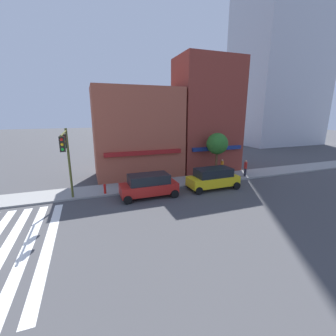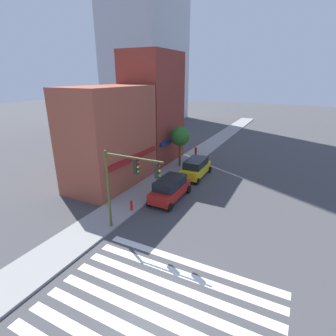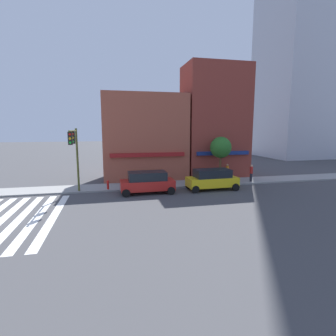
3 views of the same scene
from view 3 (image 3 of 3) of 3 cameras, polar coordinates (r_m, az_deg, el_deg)
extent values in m
cube|color=gray|center=(27.04, -29.19, -4.51)|extent=(120.00, 3.00, 0.15)
cube|color=silver|center=(19.85, -32.38, -9.48)|extent=(0.54, 10.80, 0.01)
cube|color=silver|center=(19.54, -29.54, -9.53)|extent=(0.54, 10.80, 0.01)
cube|color=silver|center=(19.27, -26.61, -9.56)|extent=(0.54, 10.80, 0.01)
cube|color=silver|center=(19.05, -23.61, -9.57)|extent=(0.54, 10.80, 0.01)
cube|color=#9E4C38|center=(29.58, -5.16, 6.63)|extent=(9.09, 5.00, 9.36)
cube|color=maroon|center=(27.07, -4.36, 2.88)|extent=(7.73, 0.30, 0.40)
cube|color=maroon|center=(31.77, 10.07, 9.83)|extent=(7.17, 5.00, 12.87)
cube|color=navy|center=(29.47, 11.90, 3.19)|extent=(6.09, 0.30, 0.40)
cylinder|color=#474C1E|center=(24.51, -19.09, 1.47)|extent=(0.18, 0.18, 5.71)
cylinder|color=#474C1E|center=(22.23, -20.01, 7.60)|extent=(0.12, 4.25, 0.12)
cube|color=black|center=(22.03, -20.01, 6.23)|extent=(0.32, 0.24, 0.95)
sphere|color=red|center=(21.89, -20.09, 6.99)|extent=(0.18, 0.18, 0.18)
sphere|color=#EAAD14|center=(21.90, -20.05, 6.20)|extent=(0.18, 0.18, 0.18)
sphere|color=green|center=(21.91, -20.01, 5.42)|extent=(0.18, 0.18, 0.18)
cube|color=black|center=(20.55, -20.51, 6.06)|extent=(0.32, 0.24, 0.95)
sphere|color=red|center=(20.41, -20.60, 6.87)|extent=(0.18, 0.18, 0.18)
sphere|color=#EAAD14|center=(20.42, -20.56, 6.03)|extent=(0.18, 0.18, 0.18)
sphere|color=green|center=(20.44, -20.51, 5.19)|extent=(0.18, 0.18, 0.18)
cube|color=#B21E19|center=(23.26, -4.51, -3.66)|extent=(4.71, 1.93, 0.85)
cube|color=black|center=(23.10, -4.53, -1.72)|extent=(3.30, 1.77, 0.75)
cylinder|color=black|center=(24.09, -9.42, -4.36)|extent=(0.68, 0.22, 0.68)
cylinder|color=black|center=(22.25, -9.11, -5.45)|extent=(0.68, 0.22, 0.68)
cylinder|color=black|center=(24.61, -0.33, -3.96)|extent=(0.68, 0.22, 0.68)
cylinder|color=black|center=(22.81, 0.71, -4.98)|extent=(0.68, 0.22, 0.68)
cube|color=yellow|center=(24.86, 9.57, -2.95)|extent=(4.75, 2.03, 0.85)
cube|color=black|center=(24.72, 9.62, -1.13)|extent=(3.34, 1.84, 0.75)
cylinder|color=black|center=(25.17, 4.62, -3.70)|extent=(0.68, 0.22, 0.68)
cylinder|color=black|center=(23.41, 6.02, -4.67)|extent=(0.68, 0.22, 0.68)
cylinder|color=black|center=(26.58, 12.65, -3.22)|extent=(0.68, 0.22, 0.68)
cylinder|color=black|center=(24.92, 14.52, -4.08)|extent=(0.68, 0.22, 0.68)
cylinder|color=#23232D|center=(29.00, 17.61, -1.96)|extent=(0.26, 0.26, 0.85)
cylinder|color=red|center=(28.87, 17.68, -0.45)|extent=(0.32, 0.32, 0.70)
sphere|color=tan|center=(28.81, 17.73, 0.46)|extent=(0.22, 0.22, 0.22)
cylinder|color=#23232D|center=(29.06, 12.74, -1.74)|extent=(0.26, 0.26, 0.85)
cylinder|color=orange|center=(28.93, 12.79, -0.23)|extent=(0.32, 0.32, 0.70)
sphere|color=tan|center=(28.86, 12.82, 0.67)|extent=(0.22, 0.22, 0.22)
cylinder|color=red|center=(24.76, -12.94, -3.79)|extent=(0.20, 0.20, 0.65)
sphere|color=red|center=(24.67, -12.97, -2.89)|extent=(0.24, 0.24, 0.24)
cylinder|color=brown|center=(28.05, 11.27, -0.03)|extent=(0.24, 0.24, 2.81)
sphere|color=#286623|center=(27.81, 11.41, 4.42)|extent=(2.21, 2.21, 2.21)
camera|label=1|loc=(5.61, -27.62, 19.24)|focal=24.00mm
camera|label=2|loc=(20.72, -63.98, 16.50)|focal=28.00mm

